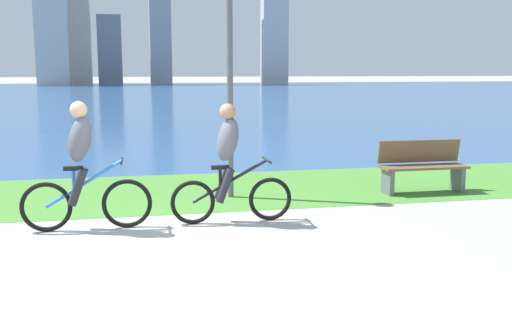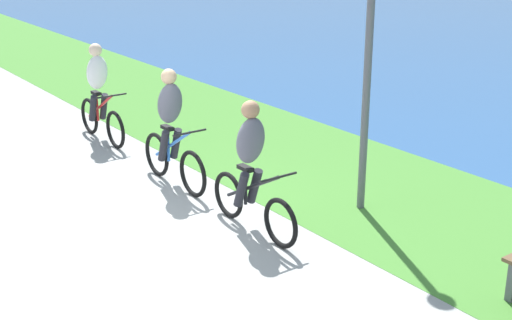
{
  "view_description": "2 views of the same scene",
  "coord_description": "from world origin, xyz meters",
  "px_view_note": "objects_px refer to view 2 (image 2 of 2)",
  "views": [
    {
      "loc": [
        -0.25,
        -6.49,
        2.11
      ],
      "look_at": [
        1.36,
        1.4,
        0.85
      ],
      "focal_mm": 41.02,
      "sensor_mm": 36.0,
      "label": 1
    },
    {
      "loc": [
        7.42,
        -3.3,
        3.68
      ],
      "look_at": [
        0.82,
        1.5,
        0.84
      ],
      "focal_mm": 49.3,
      "sensor_mm": 36.0,
      "label": 2
    }
  ],
  "objects_px": {
    "cyclist_trailing": "(172,129)",
    "lamppost_tall": "(370,29)",
    "cyclist_lead": "(251,167)",
    "cyclist_distant_rear": "(99,93)"
  },
  "relations": [
    {
      "from": "cyclist_distant_rear",
      "to": "lamppost_tall",
      "type": "height_order",
      "value": "lamppost_tall"
    },
    {
      "from": "cyclist_lead",
      "to": "lamppost_tall",
      "type": "xyz_separation_m",
      "value": [
        0.27,
        1.6,
        1.54
      ]
    },
    {
      "from": "cyclist_distant_rear",
      "to": "lamppost_tall",
      "type": "relative_size",
      "value": 0.48
    },
    {
      "from": "cyclist_trailing",
      "to": "lamppost_tall",
      "type": "bearing_deg",
      "value": 35.94
    },
    {
      "from": "cyclist_lead",
      "to": "cyclist_distant_rear",
      "type": "relative_size",
      "value": 1.0
    },
    {
      "from": "cyclist_lead",
      "to": "lamppost_tall",
      "type": "bearing_deg",
      "value": 80.3
    },
    {
      "from": "cyclist_trailing",
      "to": "lamppost_tall",
      "type": "height_order",
      "value": "lamppost_tall"
    },
    {
      "from": "cyclist_distant_rear",
      "to": "cyclist_lead",
      "type": "bearing_deg",
      "value": -0.9
    },
    {
      "from": "cyclist_lead",
      "to": "lamppost_tall",
      "type": "height_order",
      "value": "lamppost_tall"
    },
    {
      "from": "cyclist_lead",
      "to": "cyclist_trailing",
      "type": "height_order",
      "value": "cyclist_trailing"
    }
  ]
}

